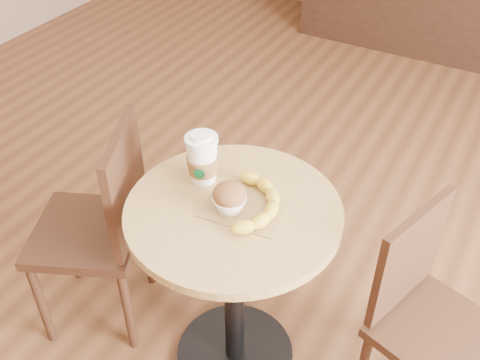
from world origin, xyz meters
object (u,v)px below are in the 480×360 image
at_px(chair_left, 102,224).
at_px(muffin, 230,198).
at_px(cafe_table, 234,262).
at_px(banana, 252,203).
at_px(coffee_cup, 202,160).
at_px(chair_right, 427,315).

distance_m(chair_left, muffin, 0.61).
distance_m(cafe_table, banana, 0.26).
bearing_deg(cafe_table, banana, 23.86).
height_order(cafe_table, chair_left, chair_left).
bearing_deg(muffin, banana, 31.93).
xyz_separation_m(chair_left, coffee_cup, (0.37, 0.12, 0.35)).
relative_size(coffee_cup, muffin, 1.67).
bearing_deg(banana, cafe_table, -174.30).
bearing_deg(coffee_cup, chair_right, -13.88).
xyz_separation_m(coffee_cup, muffin, (0.15, -0.09, -0.03)).
distance_m(chair_left, banana, 0.65).
bearing_deg(chair_right, chair_left, 117.67).
height_order(chair_right, banana, chair_right).
relative_size(cafe_table, coffee_cup, 4.36).
xyz_separation_m(cafe_table, coffee_cup, (-0.15, 0.07, 0.31)).
xyz_separation_m(cafe_table, chair_left, (-0.52, -0.04, -0.04)).
distance_m(chair_left, coffee_cup, 0.52).
xyz_separation_m(cafe_table, muffin, (-0.01, -0.01, 0.28)).
height_order(coffee_cup, banana, coffee_cup).
distance_m(cafe_table, chair_left, 0.53).
distance_m(chair_right, coffee_cup, 0.85).
height_order(chair_left, muffin, chair_left).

